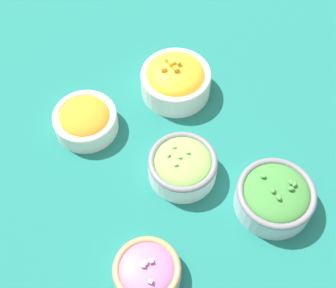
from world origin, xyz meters
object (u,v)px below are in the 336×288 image
Objects in this scene: bowl_squash at (176,79)px; bowl_broccoli at (275,196)px; bowl_carrots at (85,119)px; bowl_red_onion at (147,271)px; bowl_lettuce at (183,165)px.

bowl_squash is 1.03× the size of bowl_broccoli.
bowl_squash reaches higher than bowl_carrots.
bowl_squash is (0.01, -0.20, 0.01)m from bowl_carrots.
bowl_squash is 0.31m from bowl_broccoli.
bowl_squash is at bearing -31.19° from bowl_red_onion.
bowl_broccoli is (-0.31, -0.05, -0.01)m from bowl_squash.
bowl_lettuce is 1.13× the size of bowl_red_onion.
bowl_squash is at bearing 9.42° from bowl_broccoli.
bowl_carrots is 0.39m from bowl_broccoli.
bowl_red_onion is (-0.34, 0.20, -0.01)m from bowl_squash.
bowl_broccoli is at bearing -135.24° from bowl_lettuce.
bowl_red_onion is at bearing 138.59° from bowl_lettuce.
bowl_red_onion is 0.81× the size of bowl_broccoli.
bowl_squash reaches higher than bowl_broccoli.
bowl_carrots is at bearing 40.40° from bowl_broccoli.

